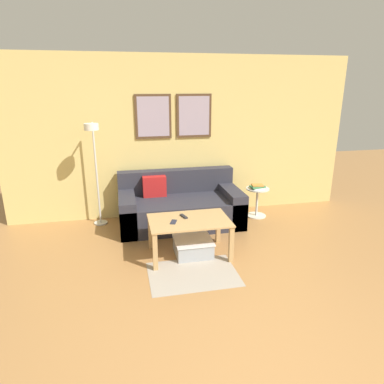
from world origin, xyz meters
TOP-DOWN VIEW (x-y plane):
  - wall_back at (-0.00, 3.67)m, footprint 5.60×0.09m
  - area_rug at (-0.27, 1.64)m, footprint 1.03×0.74m
  - couch at (-0.15, 3.17)m, footprint 1.86×0.95m
  - coffee_table at (-0.22, 2.12)m, footprint 1.01×0.65m
  - storage_bin at (-0.17, 2.12)m, footprint 0.48×0.45m
  - floor_lamp at (-1.38, 3.27)m, footprint 0.21×0.45m
  - side_table at (1.15, 3.21)m, footprint 0.37×0.37m
  - book_stack at (1.14, 3.19)m, footprint 0.25×0.18m
  - remote_control at (-0.27, 2.22)m, footprint 0.08×0.16m
  - cell_phone at (-0.42, 2.08)m, footprint 0.11×0.15m

SIDE VIEW (x-z plane):
  - area_rug at x=-0.27m, z-range 0.00..0.01m
  - storage_bin at x=-0.17m, z-range 0.00..0.21m
  - couch at x=-0.15m, z-range -0.12..0.68m
  - side_table at x=1.15m, z-range 0.05..0.53m
  - coffee_table at x=-0.22m, z-range 0.16..0.64m
  - cell_phone at x=-0.42m, z-range 0.49..0.49m
  - remote_control at x=-0.27m, z-range 0.49..0.51m
  - book_stack at x=1.14m, z-range 0.48..0.55m
  - floor_lamp at x=-1.38m, z-range 0.37..1.95m
  - wall_back at x=0.00m, z-range 0.01..2.56m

